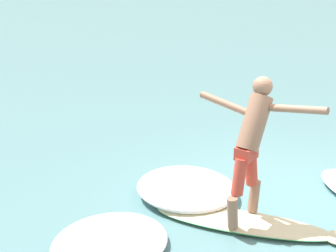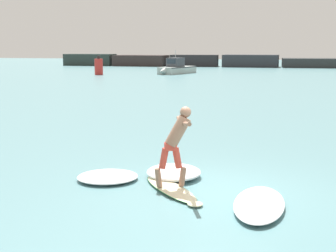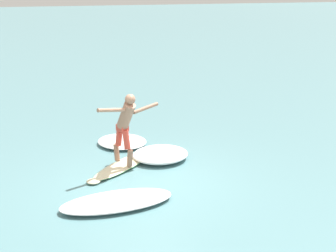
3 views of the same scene
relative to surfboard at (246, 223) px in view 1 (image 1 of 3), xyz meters
The scene contains 5 objects.
ground_plane 1.04m from the surfboard, ahead, with size 200.00×200.00×0.00m, color slate.
surfboard is the anchor object (origin of this frame).
surfer 1.12m from the surfboard, 38.14° to the left, with size 0.95×1.65×1.79m.
wave_foam_at_tail 1.75m from the surfboard, 162.99° to the left, with size 1.79×1.69×0.17m.
wave_foam_beside 1.08m from the surfboard, 98.68° to the left, with size 1.57×1.66×0.27m.
Camera 1 is at (-5.32, -4.73, 3.67)m, focal length 60.00 mm.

